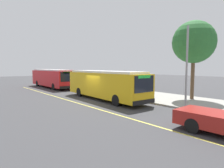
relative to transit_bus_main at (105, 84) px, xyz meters
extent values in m
plane|color=#38383A|center=(-0.29, -1.01, -1.62)|extent=(120.00, 120.00, 0.00)
cube|color=gray|center=(-0.29, 4.99, -1.54)|extent=(44.00, 6.40, 0.15)
cube|color=#E0D64C|center=(-0.29, -3.21, -1.61)|extent=(36.00, 0.14, 0.01)
cube|color=gold|center=(-0.02, -0.01, -0.07)|extent=(11.13, 2.95, 2.40)
cube|color=silver|center=(-0.02, -0.01, 1.23)|extent=(10.24, 2.66, 0.20)
cube|color=black|center=(5.52, -0.21, 0.37)|extent=(0.12, 2.17, 1.34)
cube|color=black|center=(0.03, 1.28, 0.22)|extent=(9.71, 0.39, 1.06)
cube|color=black|center=(0.03, 1.28, -1.05)|extent=(10.49, 0.41, 0.28)
cube|color=#26D83F|center=(5.52, -0.21, 0.95)|extent=(0.08, 1.40, 0.24)
cube|color=black|center=(5.53, -0.21, -1.09)|extent=(0.17, 2.50, 0.36)
cylinder|color=black|center=(3.45, 1.02, -1.12)|extent=(1.01, 0.32, 1.00)
cylinder|color=black|center=(3.36, -1.29, -1.12)|extent=(1.01, 0.32, 1.00)
cylinder|color=black|center=(-3.28, 1.27, -1.12)|extent=(1.01, 0.32, 1.00)
cylinder|color=black|center=(-3.37, -1.04, -1.12)|extent=(1.01, 0.32, 1.00)
cube|color=red|center=(-14.65, 0.27, -0.07)|extent=(11.53, 2.55, 2.40)
cube|color=silver|center=(-14.65, 0.27, 1.23)|extent=(10.61, 2.30, 0.20)
cube|color=black|center=(-8.87, 0.28, 0.37)|extent=(0.04, 2.17, 1.34)
cube|color=black|center=(-14.65, 1.56, 0.22)|extent=(10.15, 0.04, 1.06)
cube|color=white|center=(-14.65, 1.57, -1.05)|extent=(10.95, 0.03, 0.28)
cube|color=#26D83F|center=(-8.86, 0.28, 0.95)|extent=(0.03, 1.40, 0.24)
cube|color=black|center=(-8.85, 0.28, -1.09)|extent=(0.08, 2.50, 0.36)
cylinder|color=black|center=(-11.07, 1.43, -1.12)|extent=(1.00, 0.28, 1.00)
cylinder|color=black|center=(-11.07, -0.88, -1.12)|extent=(1.00, 0.28, 1.00)
cylinder|color=black|center=(-18.11, 1.43, -1.12)|extent=(1.00, 0.28, 1.00)
cylinder|color=black|center=(-18.11, -0.88, -1.12)|extent=(1.00, 0.28, 1.00)
cylinder|color=black|center=(10.85, -0.90, -1.24)|extent=(0.77, 0.27, 0.76)
cylinder|color=black|center=(10.92, -2.70, -1.24)|extent=(0.77, 0.27, 0.76)
cylinder|color=#333338|center=(-1.55, 5.28, -0.27)|extent=(0.10, 0.10, 2.40)
cylinder|color=#333338|center=(-1.55, 3.98, -0.27)|extent=(0.10, 0.10, 2.40)
cylinder|color=#333338|center=(-4.15, 5.28, -0.27)|extent=(0.10, 0.10, 2.40)
cylinder|color=#333338|center=(-4.15, 3.98, -0.27)|extent=(0.10, 0.10, 2.40)
cube|color=#333338|center=(-2.85, 4.63, 0.97)|extent=(2.90, 1.60, 0.08)
cube|color=#4C606B|center=(-2.85, 5.28, -0.27)|extent=(2.47, 0.04, 2.16)
cube|color=navy|center=(-4.15, 4.63, -0.31)|extent=(0.06, 1.11, 1.82)
cube|color=brown|center=(-2.59, 4.58, -1.02)|extent=(1.60, 0.44, 0.06)
cube|color=brown|center=(-2.59, 4.82, -0.74)|extent=(1.60, 0.05, 0.44)
cube|color=#333338|center=(-3.31, 4.58, -1.24)|extent=(0.08, 0.40, 0.45)
cube|color=#333338|center=(-1.87, 4.58, -1.24)|extent=(0.08, 0.40, 0.45)
cylinder|color=#333338|center=(0.04, 2.83, -0.07)|extent=(0.07, 0.07, 2.80)
cube|color=white|center=(0.04, 2.81, 1.03)|extent=(0.44, 0.03, 0.56)
cube|color=red|center=(0.04, 2.79, 1.03)|extent=(0.40, 0.01, 0.16)
cylinder|color=#282D47|center=(-1.68, 3.64, -1.04)|extent=(0.14, 0.14, 0.85)
cylinder|color=#282D47|center=(-1.68, 3.46, -1.04)|extent=(0.14, 0.14, 0.85)
cube|color=beige|center=(-1.68, 3.55, -0.31)|extent=(0.24, 0.40, 0.62)
sphere|color=tan|center=(-1.68, 3.55, 0.11)|extent=(0.22, 0.22, 0.22)
cylinder|color=brown|center=(5.96, 6.52, 0.58)|extent=(0.36, 0.36, 4.09)
sphere|color=#28662D|center=(5.96, 6.52, 4.18)|extent=(4.16, 4.16, 4.16)
cylinder|color=gray|center=(7.68, 2.29, 1.73)|extent=(0.16, 0.16, 6.40)
camera|label=1|loc=(15.69, -11.88, 1.73)|focal=30.79mm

